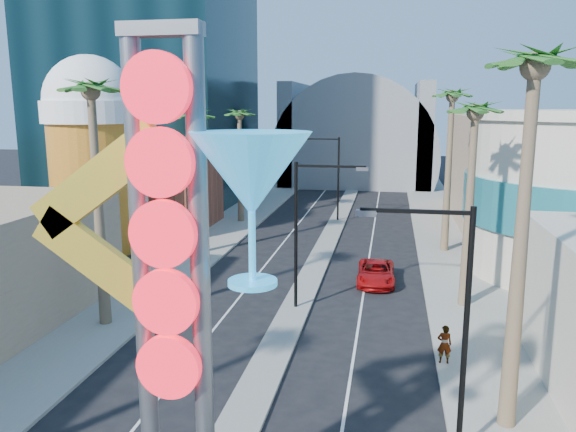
# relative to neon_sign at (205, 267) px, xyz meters

# --- Properties ---
(sidewalk_west) EXTENTS (5.00, 100.00, 0.15)m
(sidewalk_west) POSITION_rel_neon_sign_xyz_m (-10.32, 32.04, -7.23)
(sidewalk_west) COLOR gray
(sidewalk_west) RESTS_ON ground
(sidewalk_east) EXTENTS (5.00, 100.00, 0.15)m
(sidewalk_east) POSITION_rel_neon_sign_xyz_m (8.68, 32.04, -7.23)
(sidewalk_east) COLOR gray
(sidewalk_east) RESTS_ON ground
(median) EXTENTS (1.60, 84.00, 0.15)m
(median) POSITION_rel_neon_sign_xyz_m (-0.82, 35.04, -7.23)
(median) COLOR gray
(median) RESTS_ON ground
(brick_filler_west) EXTENTS (10.00, 10.00, 8.00)m
(brick_filler_west) POSITION_rel_neon_sign_xyz_m (-16.82, 35.04, -3.31)
(brick_filler_west) COLOR brown
(brick_filler_west) RESTS_ON ground
(filler_east) EXTENTS (10.00, 20.00, 10.00)m
(filler_east) POSITION_rel_neon_sign_xyz_m (15.18, 45.04, -2.31)
(filler_east) COLOR #988262
(filler_east) RESTS_ON ground
(beer_mug) EXTENTS (7.00, 7.00, 14.50)m
(beer_mug) POSITION_rel_neon_sign_xyz_m (-17.82, 27.04, 0.54)
(beer_mug) COLOR #B45818
(beer_mug) RESTS_ON ground
(canopy) EXTENTS (22.00, 16.00, 22.00)m
(canopy) POSITION_rel_neon_sign_xyz_m (-0.82, 69.04, -3.00)
(canopy) COLOR slate
(canopy) RESTS_ON ground
(neon_sign) EXTENTS (6.53, 2.60, 12.55)m
(neon_sign) POSITION_rel_neon_sign_xyz_m (0.00, 0.00, 0.00)
(neon_sign) COLOR gray
(neon_sign) RESTS_ON ground
(streetlight_0) EXTENTS (3.79, 0.25, 8.00)m
(streetlight_0) POSITION_rel_neon_sign_xyz_m (-0.27, 17.04, -2.43)
(streetlight_0) COLOR black
(streetlight_0) RESTS_ON ground
(streetlight_1) EXTENTS (3.79, 0.25, 8.00)m
(streetlight_1) POSITION_rel_neon_sign_xyz_m (-1.36, 41.04, -2.43)
(streetlight_1) COLOR black
(streetlight_1) RESTS_ON ground
(streetlight_2) EXTENTS (3.45, 0.25, 8.00)m
(streetlight_2) POSITION_rel_neon_sign_xyz_m (5.91, 5.04, -2.47)
(streetlight_2) COLOR black
(streetlight_2) RESTS_ON ground
(palm_1) EXTENTS (2.40, 2.40, 12.70)m
(palm_1) POSITION_rel_neon_sign_xyz_m (-9.82, 13.04, 3.52)
(palm_1) COLOR brown
(palm_1) RESTS_ON ground
(palm_2) EXTENTS (2.40, 2.40, 11.20)m
(palm_2) POSITION_rel_neon_sign_xyz_m (-9.82, 27.04, 2.17)
(palm_2) COLOR brown
(palm_2) RESTS_ON ground
(palm_3) EXTENTS (2.40, 2.40, 11.20)m
(palm_3) POSITION_rel_neon_sign_xyz_m (-9.82, 39.04, 2.17)
(palm_3) COLOR brown
(palm_3) RESTS_ON ground
(palm_5) EXTENTS (2.40, 2.40, 13.20)m
(palm_5) POSITION_rel_neon_sign_xyz_m (8.18, 7.04, 3.96)
(palm_5) COLOR brown
(palm_5) RESTS_ON ground
(palm_6) EXTENTS (2.40, 2.40, 11.70)m
(palm_6) POSITION_rel_neon_sign_xyz_m (8.18, 19.04, 2.62)
(palm_6) COLOR brown
(palm_6) RESTS_ON ground
(palm_7) EXTENTS (2.40, 2.40, 12.70)m
(palm_7) POSITION_rel_neon_sign_xyz_m (8.18, 31.04, 3.52)
(palm_7) COLOR brown
(palm_7) RESTS_ON ground
(red_pickup) EXTENTS (2.34, 4.91, 1.35)m
(red_pickup) POSITION_rel_neon_sign_xyz_m (3.33, 22.41, -6.63)
(red_pickup) COLOR #B80E0F
(red_pickup) RESTS_ON ground
(pedestrian_a) EXTENTS (0.63, 0.43, 1.67)m
(pedestrian_a) POSITION_rel_neon_sign_xyz_m (6.48, 11.46, -6.32)
(pedestrian_a) COLOR gray
(pedestrian_a) RESTS_ON sidewalk_east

